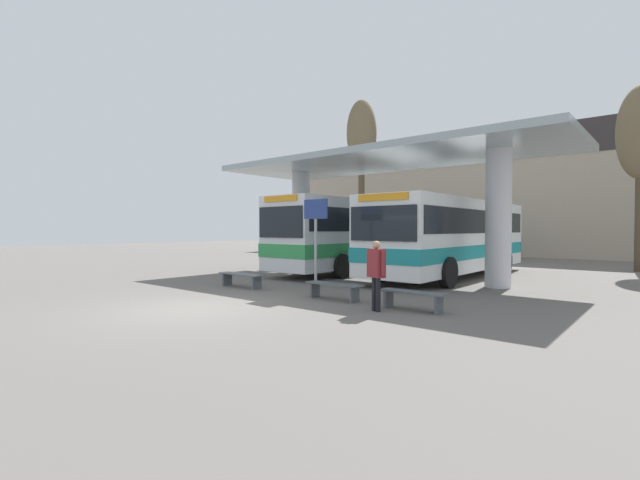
{
  "coord_description": "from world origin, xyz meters",
  "views": [
    {
      "loc": [
        9.1,
        -6.01,
        1.95
      ],
      "look_at": [
        0.0,
        4.84,
        1.6
      ],
      "focal_mm": 24.0,
      "sensor_mm": 36.0,
      "label": 1
    }
  ],
  "objects": [
    {
      "name": "transit_bus_left_bay",
      "position": [
        -2.36,
        11.04,
        1.81
      ],
      "size": [
        2.78,
        11.43,
        3.26
      ],
      "rotation": [
        0.0,
        0.0,
        3.14
      ],
      "color": "silver",
      "rests_on": "ground_plane"
    },
    {
      "name": "waiting_bench_mid_platform",
      "position": [
        -2.15,
        3.27,
        0.35
      ],
      "size": [
        1.92,
        0.44,
        0.46
      ],
      "color": "#4C5156",
      "rests_on": "ground_plane"
    },
    {
      "name": "waiting_bench_far_platform",
      "position": [
        4.22,
        3.27,
        0.34
      ],
      "size": [
        1.67,
        0.44,
        0.46
      ],
      "color": "#4C5156",
      "rests_on": "ground_plane"
    },
    {
      "name": "poplar_tree_behind_right",
      "position": [
        -6.49,
        16.72,
        7.8
      ],
      "size": [
        1.92,
        1.92,
        10.22
      ],
      "color": "#473A2B",
      "rests_on": "ground_plane"
    },
    {
      "name": "station_canopy",
      "position": [
        0.0,
        8.8,
        4.1
      ],
      "size": [
        13.96,
        5.29,
        4.87
      ],
      "color": "silver",
      "rests_on": "ground_plane"
    },
    {
      "name": "ground_plane",
      "position": [
        0.0,
        0.0,
        0.0
      ],
      "size": [
        100.0,
        100.0,
        0.0
      ],
      "primitive_type": "plane",
      "color": "#605B56"
    },
    {
      "name": "waiting_bench_near_pillar",
      "position": [
        1.82,
        3.27,
        0.34
      ],
      "size": [
        1.74,
        0.44,
        0.46
      ],
      "color": "#4C5156",
      "rests_on": "ground_plane"
    },
    {
      "name": "pedestrian_waiting",
      "position": [
        3.62,
        2.61,
        1.02
      ],
      "size": [
        0.61,
        0.39,
        1.68
      ],
      "rotation": [
        0.0,
        0.0,
        -0.37
      ],
      "color": "black",
      "rests_on": "ground_plane"
    },
    {
      "name": "parked_car_street",
      "position": [
        -1.73,
        21.64,
        1.05
      ],
      "size": [
        4.78,
        2.24,
        2.16
      ],
      "rotation": [
        0.0,
        0.0,
        -0.07
      ],
      "color": "navy",
      "rests_on": "ground_plane"
    },
    {
      "name": "transit_bus_center_bay",
      "position": [
        1.97,
        10.86,
        1.74
      ],
      "size": [
        2.87,
        10.72,
        3.11
      ],
      "rotation": [
        0.0,
        0.0,
        3.14
      ],
      "color": "white",
      "rests_on": "ground_plane"
    },
    {
      "name": "info_sign_platform",
      "position": [
        0.58,
        3.94,
        2.05
      ],
      "size": [
        0.9,
        0.09,
        2.88
      ],
      "color": "gray",
      "rests_on": "ground_plane"
    },
    {
      "name": "townhouse_backdrop",
      "position": [
        0.0,
        26.11,
        5.26
      ],
      "size": [
        40.0,
        0.58,
        9.03
      ],
      "color": "tan",
      "rests_on": "ground_plane"
    }
  ]
}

